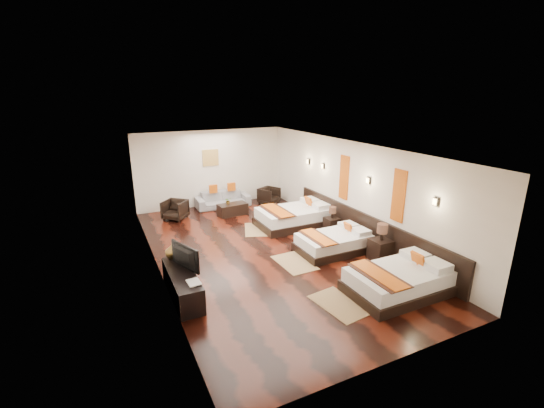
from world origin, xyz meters
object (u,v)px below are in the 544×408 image
nightstand_a (381,247)px  armchair_right (269,196)px  bed_mid (334,242)px  table_plant (228,201)px  nightstand_b (332,223)px  tv_console (182,284)px  bed_far (295,216)px  bed_near (399,280)px  figurine (173,250)px  armchair_left (175,210)px  book (188,284)px  tv (181,258)px  coffee_table (233,209)px  sofa (223,199)px

nightstand_a → armchair_right: nightstand_a is taller
bed_mid → table_plant: size_ratio=8.09×
bed_mid → nightstand_b: size_ratio=2.40×
armchair_right → table_plant: bearing=169.7°
tv_console → bed_far: bearing=33.0°
table_plant → bed_near: bearing=-76.4°
figurine → bed_near: bearing=-32.1°
bed_mid → figurine: figurine is taller
armchair_left → table_plant: 1.80m
book → tv: bearing=85.9°
nightstand_a → figurine: size_ratio=2.59×
armchair_left → coffee_table: armchair_left is taller
sofa → coffee_table: 1.05m
book → coffee_table: book is taller
nightstand_a → tv: 4.95m
tv_console → armchair_left: 5.08m
tv_console → nightstand_b: bearing=19.3°
book → nightstand_a: bearing=1.5°
bed_mid → nightstand_a: size_ratio=2.00×
bed_far → tv: tv is taller
bed_mid → coffee_table: (-1.43, 4.06, -0.05)m
coffee_table → table_plant: (-0.14, 0.05, 0.32)m
tv → bed_near: bearing=-136.9°
tv → armchair_left: (0.83, 4.86, -0.49)m
armchair_left → table_plant: armchair_left is taller
tv → coffee_table: 5.25m
bed_mid → tv: bearing=-174.7°
armchair_right → armchair_left: bearing=155.3°
bed_near → figurine: bearing=147.9°
bed_mid → bed_far: bearing=89.9°
book → armchair_left: (0.88, 5.56, -0.24)m
book → table_plant: bearing=63.2°
sofa → figurine: bearing=-118.7°
figurine → armchair_right: 6.37m
bed_near → nightstand_b: bearing=78.2°
nightstand_a → sofa: (-2.18, 6.06, -0.05)m
nightstand_b → table_plant: bearing=128.5°
bed_near → bed_far: size_ratio=0.94×
bed_far → sofa: bed_far is taller
bed_near → figurine: figurine is taller
tv → book: tv is taller
coffee_table → table_plant: 0.35m
bed_near → nightstand_b: size_ratio=2.68×
nightstand_a → table_plant: 5.57m
bed_mid → coffee_table: bearing=109.3°
figurine → coffee_table: figurine is taller
nightstand_a → armchair_left: (-4.07, 5.43, -0.01)m
nightstand_a → figurine: (-4.95, 1.20, 0.40)m
bed_mid → nightstand_a: bearing=-51.6°
tv → bed_mid: bearing=-106.0°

